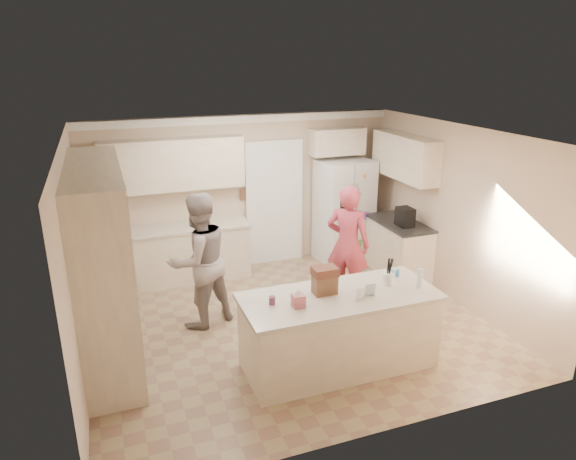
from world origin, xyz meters
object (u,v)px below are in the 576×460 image
object	(u,v)px
coffee_maker	(405,217)
utensil_crock	(388,279)
refrigerator	(344,211)
island_base	(339,332)
teen_boy	(199,261)
tissue_box	(298,301)
dollhouse_body	(325,284)
teen_girl	(348,244)

from	to	relation	value
coffee_maker	utensil_crock	size ratio (longest dim) A/B	2.00
refrigerator	island_base	world-z (taller)	refrigerator
refrigerator	teen_boy	bearing A→B (deg)	-158.59
teen_boy	tissue_box	bearing A→B (deg)	93.13
coffee_maker	utensil_crock	world-z (taller)	coffee_maker
utensil_crock	tissue_box	distance (m)	1.21
refrigerator	utensil_crock	xyz separation A→B (m)	(-0.89, -3.00, 0.10)
island_base	teen_boy	world-z (taller)	teen_boy
coffee_maker	teen_boy	bearing A→B (deg)	-174.25
island_base	utensil_crock	size ratio (longest dim) A/B	14.67
dollhouse_body	coffee_maker	bearing A→B (deg)	39.29
coffee_maker	teen_girl	size ratio (longest dim) A/B	0.17
refrigerator	teen_boy	world-z (taller)	teen_boy
dollhouse_body	tissue_box	bearing A→B (deg)	-153.43
refrigerator	dollhouse_body	size ratio (longest dim) A/B	6.92
coffee_maker	dollhouse_body	xyz separation A→B (m)	(-2.20, -1.80, -0.03)
tissue_box	dollhouse_body	bearing A→B (deg)	26.57
utensil_crock	tissue_box	bearing A→B (deg)	-172.87
coffee_maker	teen_girl	distance (m)	1.25
utensil_crock	teen_girl	xyz separation A→B (m)	(0.22, 1.49, -0.11)
utensil_crock	dollhouse_body	size ratio (longest dim) A/B	0.58
refrigerator	dollhouse_body	world-z (taller)	refrigerator
island_base	teen_girl	size ratio (longest dim) A/B	1.24
coffee_maker	teen_girl	world-z (taller)	teen_girl
coffee_maker	dollhouse_body	distance (m)	2.84
dollhouse_body	teen_boy	distance (m)	1.87
coffee_maker	teen_boy	xyz separation A→B (m)	(-3.37, -0.34, -0.14)
refrigerator	island_base	size ratio (longest dim) A/B	0.82
tissue_box	teen_girl	distance (m)	2.17
tissue_box	teen_girl	xyz separation A→B (m)	(1.42, 1.64, -0.11)
tissue_box	utensil_crock	bearing A→B (deg)	7.13
utensil_crock	dollhouse_body	bearing A→B (deg)	176.42
coffee_maker	island_base	distance (m)	2.87
island_base	coffee_maker	bearing A→B (deg)	42.83
utensil_crock	teen_boy	world-z (taller)	teen_boy
teen_girl	tissue_box	bearing A→B (deg)	92.53
utensil_crock	refrigerator	bearing A→B (deg)	73.49
dollhouse_body	teen_boy	xyz separation A→B (m)	(-1.17, 1.46, -0.11)
dollhouse_body	teen_boy	world-z (taller)	teen_boy
tissue_box	dollhouse_body	world-z (taller)	dollhouse_body
utensil_crock	tissue_box	xyz separation A→B (m)	(-1.20, -0.15, -0.00)
coffee_maker	dollhouse_body	bearing A→B (deg)	-140.71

